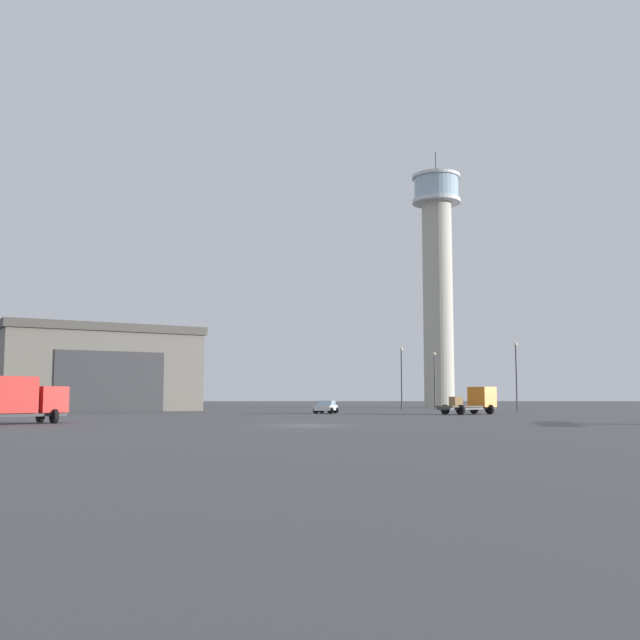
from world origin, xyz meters
The scene contains 9 objects.
ground_plane centered at (0.00, 0.00, 0.00)m, with size 400.00×400.00×0.00m, color #545456.
control_tower centered at (17.93, 71.23, 21.31)m, with size 7.82×7.82×41.90m.
hangar centered at (-30.79, 47.21, 5.25)m, with size 32.40×32.02×10.46m.
truck_flatbed_orange centered at (15.82, 28.75, 1.35)m, with size 6.67×5.94×2.81m.
truck_box_red centered at (-20.37, 1.82, 1.76)m, with size 6.49×6.53×3.21m.
car_white centered at (0.53, 32.05, 0.74)m, with size 2.75×4.41×1.37m.
light_post_west centered at (23.98, 44.79, 5.07)m, with size 0.44×0.44×8.49m.
light_post_east centered at (14.86, 52.77, 4.69)m, with size 0.44×0.44×7.77m.
light_post_centre centered at (10.08, 48.91, 4.90)m, with size 0.44×0.44×8.17m.
Camera 1 is at (1.97, -48.43, 1.93)m, focal length 41.78 mm.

